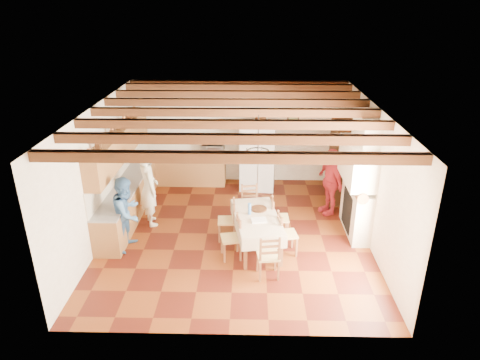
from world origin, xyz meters
name	(u,v)px	position (x,y,z in m)	size (l,w,h in m)	color
floor	(235,234)	(0.00, 0.00, -0.01)	(6.00, 6.50, 0.02)	#45150B
ceiling	(235,108)	(0.00, 0.00, 3.01)	(6.00, 6.50, 0.02)	white
wall_back	(239,132)	(0.00, 3.26, 1.50)	(6.00, 0.02, 3.00)	beige
wall_front	(228,258)	(0.00, -3.26, 1.50)	(6.00, 0.02, 3.00)	beige
wall_left	(100,174)	(-3.01, 0.00, 1.50)	(0.02, 6.50, 3.00)	beige
wall_right	(372,176)	(3.01, 0.00, 1.50)	(0.02, 6.50, 3.00)	beige
ceiling_beams	(235,112)	(0.00, 0.00, 2.91)	(6.00, 6.30, 0.16)	#3A1F12
lower_cabinets_left	(131,197)	(-2.70, 1.05, 0.43)	(0.60, 4.30, 0.86)	brown
lower_cabinets_back	(186,170)	(-1.55, 2.95, 0.43)	(2.30, 0.60, 0.86)	brown
countertop_left	(129,181)	(-2.70, 1.05, 0.88)	(0.62, 4.30, 0.04)	slate
countertop_back	(185,155)	(-1.55, 2.95, 0.88)	(2.34, 0.62, 0.04)	slate
backsplash_left	(116,169)	(-2.98, 1.05, 1.20)	(0.03, 4.30, 0.60)	beige
backsplash_back	(186,142)	(-1.55, 3.23, 1.20)	(2.30, 0.03, 0.60)	beige
upper_cabinets	(120,144)	(-2.83, 1.05, 1.85)	(0.35, 4.20, 0.70)	brown
fireplace	(356,177)	(2.72, 0.20, 1.40)	(0.56, 1.60, 2.80)	beige
wall_picture	(293,121)	(1.55, 3.23, 1.85)	(0.34, 0.03, 0.42)	black
refrigerator	(258,156)	(0.55, 2.70, 0.96)	(0.96, 0.79, 1.92)	white
hutch	(340,159)	(2.75, 2.07, 1.12)	(0.52, 1.24, 2.25)	#34230F
dining_table	(257,219)	(0.48, -0.55, 0.70)	(1.19, 1.91, 0.78)	beige
chandelier	(258,151)	(0.48, -0.55, 2.25)	(0.47, 0.47, 0.03)	black
chair_left_near	(231,237)	(-0.06, -0.96, 0.48)	(0.42, 0.40, 0.96)	brown
chair_left_far	(227,220)	(-0.19, -0.20, 0.48)	(0.42, 0.40, 0.96)	brown
chair_right_near	(287,233)	(1.13, -0.76, 0.48)	(0.42, 0.40, 0.96)	brown
chair_right_far	(280,217)	(1.02, -0.04, 0.48)	(0.42, 0.40, 0.96)	brown
chair_end_near	(268,255)	(0.70, -1.61, 0.48)	(0.42, 0.40, 0.96)	brown
chair_end_far	(251,205)	(0.35, 0.57, 0.48)	(0.42, 0.40, 0.96)	brown
person_man	(149,188)	(-2.08, 0.50, 0.94)	(0.68, 0.45, 1.87)	silver
person_woman_blue	(127,213)	(-2.31, -0.59, 0.83)	(0.81, 0.63, 1.66)	#3D699E
person_woman_red	(330,181)	(2.34, 1.16, 0.86)	(1.01, 0.42, 1.73)	red
microwave	(213,149)	(-0.74, 2.95, 1.06)	(0.59, 0.40, 0.33)	silver
fridge_vase	(261,118)	(0.61, 2.70, 2.08)	(0.32, 0.32, 0.33)	#34230F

